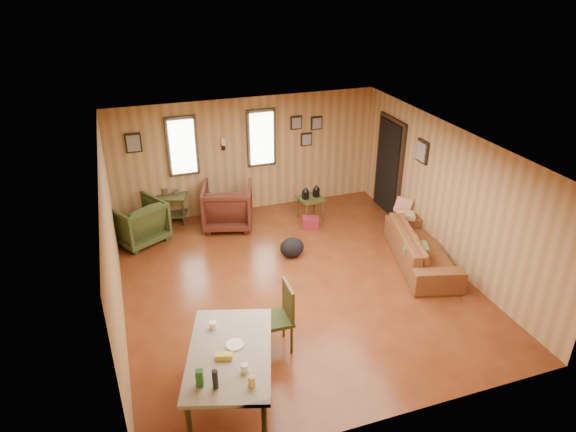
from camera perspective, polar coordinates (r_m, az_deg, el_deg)
name	(u,v)px	position (r m, az deg, el deg)	size (l,w,h in m)	color
room	(300,209)	(8.27, 1.39, 0.76)	(5.54, 6.04, 2.44)	brown
sofa	(423,242)	(9.21, 14.74, -2.86)	(2.11, 0.62, 0.82)	brown
recliner_brown	(228,204)	(10.19, -6.73, 1.34)	(0.94, 0.88, 0.97)	#471F15
recliner_green	(138,220)	(9.98, -16.38, -0.43)	(0.88, 0.82, 0.90)	#35421E
end_table	(173,203)	(10.61, -12.69, 1.42)	(0.70, 0.66, 0.72)	#47471F
side_table	(311,197)	(10.37, 2.54, 2.17)	(0.54, 0.54, 0.76)	#47471F
cooler	(311,223)	(10.22, 2.54, -0.74)	(0.38, 0.32, 0.23)	maroon
backpack	(292,247)	(9.20, 0.45, -3.52)	(0.48, 0.39, 0.38)	black
sofa_pillows	(409,228)	(9.44, 13.35, -1.30)	(0.98, 1.71, 0.35)	#545E34
dining_table	(230,357)	(6.14, -6.50, -15.33)	(1.36, 1.78, 1.03)	gray
dining_chair	(280,314)	(7.02, -0.87, -10.79)	(0.45, 0.45, 0.99)	#35421E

